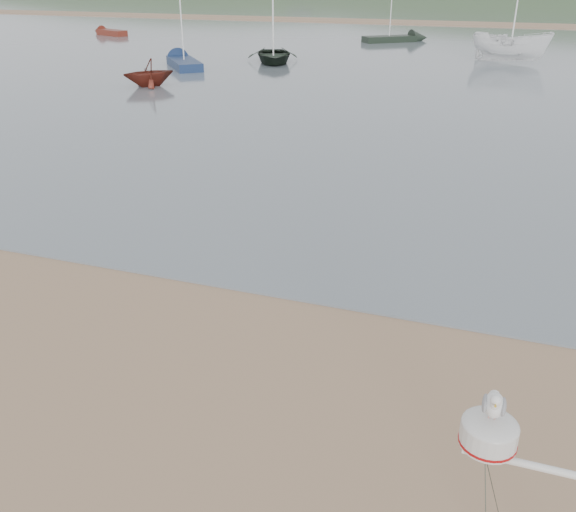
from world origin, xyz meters
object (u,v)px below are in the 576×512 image
(boat_red, at_px, (147,60))
(boat_white, at_px, (515,21))
(boat_dark, at_px, (273,25))
(sailboat_blue_near, at_px, (180,60))
(sailboat_dark_mid, at_px, (404,38))
(dinghy_red_far, at_px, (106,32))

(boat_red, xyz_separation_m, boat_white, (17.80, 16.00, 1.26))
(boat_dark, bearing_deg, sailboat_blue_near, -175.98)
(boat_dark, height_order, sailboat_dark_mid, sailboat_dark_mid)
(boat_white, distance_m, sailboat_blue_near, 21.92)
(boat_red, height_order, boat_white, boat_white)
(boat_white, bearing_deg, boat_dark, 123.70)
(boat_dark, xyz_separation_m, boat_red, (-3.12, -10.40, -1.02))
(boat_white, distance_m, dinghy_red_far, 37.05)
(boat_dark, height_order, sailboat_blue_near, sailboat_blue_near)
(boat_white, bearing_deg, sailboat_blue_near, 125.29)
(boat_white, height_order, sailboat_blue_near, sailboat_blue_near)
(sailboat_blue_near, distance_m, dinghy_red_far, 22.26)
(dinghy_red_far, bearing_deg, sailboat_blue_near, -43.42)
(dinghy_red_far, distance_m, sailboat_dark_mid, 27.79)
(boat_dark, distance_m, sailboat_dark_mid, 17.23)
(boat_dark, distance_m, boat_white, 15.72)
(boat_red, bearing_deg, sailboat_blue_near, 147.92)
(sailboat_blue_near, bearing_deg, boat_dark, 26.57)
(sailboat_blue_near, distance_m, sailboat_dark_mid, 21.96)
(boat_dark, xyz_separation_m, dinghy_red_far, (-21.63, 12.57, -2.11))
(boat_dark, xyz_separation_m, sailboat_dark_mid, (5.94, 16.03, -2.10))
(boat_dark, bearing_deg, boat_red, -129.22)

